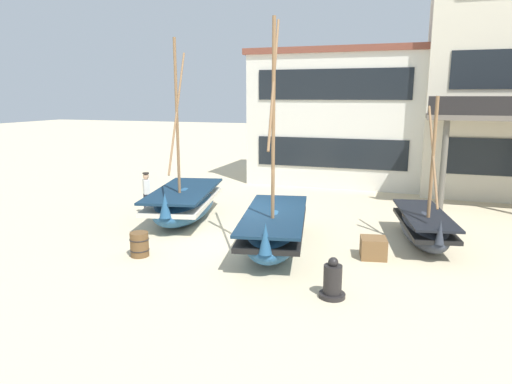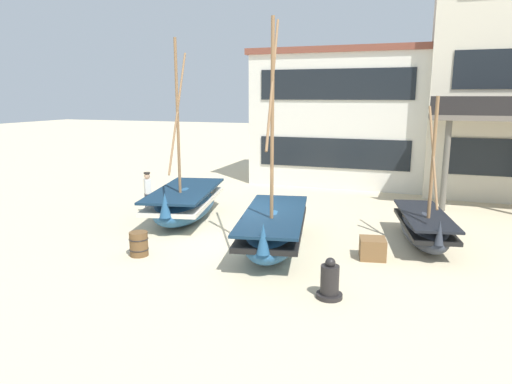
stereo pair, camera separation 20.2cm
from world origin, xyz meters
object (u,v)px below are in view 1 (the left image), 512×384
harbor_building_main (340,117)px  wooden_barrel (139,244)px  fishing_boat_near_left (424,226)px  fishing_boat_far_right (275,229)px  fishing_boat_centre_large (184,203)px  cargo_crate (373,248)px  capstan_winch (333,282)px  fisherman_by_hull (147,195)px

harbor_building_main → wooden_barrel: bearing=-103.6°
fishing_boat_near_left → fishing_boat_far_right: size_ratio=0.68×
fishing_boat_centre_large → fishing_boat_far_right: bearing=-27.5°
cargo_crate → harbor_building_main: (-2.87, 12.24, 3.10)m
wooden_barrel → cargo_crate: wooden_barrel is taller
wooden_barrel → fishing_boat_near_left: bearing=26.5°
harbor_building_main → capstan_winch: bearing=-81.7°
fishing_boat_near_left → fishing_boat_far_right: (-4.21, -1.99, 0.09)m
fishing_boat_far_right → cargo_crate: fishing_boat_far_right is taller
cargo_crate → fisherman_by_hull: bearing=167.0°
fishing_boat_centre_large → capstan_winch: 7.98m
fisherman_by_hull → wooden_barrel: (2.18, -3.94, -0.48)m
capstan_winch → harbor_building_main: 15.66m
fisherman_by_hull → capstan_winch: bearing=-32.1°
fisherman_by_hull → fishing_boat_centre_large: bearing=0.2°
cargo_crate → wooden_barrel: bearing=-162.6°
capstan_winch → cargo_crate: size_ratio=1.36×
capstan_winch → fishing_boat_far_right: bearing=128.0°
fishing_boat_far_right → wooden_barrel: size_ratio=9.45×
fishing_boat_near_left → wooden_barrel: 8.57m
capstan_winch → fishing_boat_near_left: bearing=67.3°
fishing_boat_centre_large → wooden_barrel: bearing=-81.2°
capstan_winch → wooden_barrel: size_ratio=1.37×
fishing_boat_near_left → cargo_crate: fishing_boat_near_left is taller
fisherman_by_hull → capstan_winch: fisherman_by_hull is taller
wooden_barrel → fishing_boat_far_right: bearing=27.8°
fishing_boat_centre_large → fisherman_by_hull: fishing_boat_centre_large is taller
fisherman_by_hull → harbor_building_main: 12.00m
fishing_boat_near_left → fisherman_by_hull: 9.85m
cargo_crate → fishing_boat_near_left: bearing=53.7°
wooden_barrel → cargo_crate: bearing=17.4°
fishing_boat_far_right → harbor_building_main: harbor_building_main is taller
fisherman_by_hull → harbor_building_main: size_ratio=0.19×
fishing_boat_centre_large → capstan_winch: (6.27, -4.93, -0.26)m
capstan_winch → cargo_crate: capstan_winch is taller
fisherman_by_hull → cargo_crate: (8.50, -1.96, -0.54)m
fishing_boat_centre_large → capstan_winch: size_ratio=6.68×
fishing_boat_far_right → fishing_boat_near_left: bearing=25.4°
wooden_barrel → harbor_building_main: bearing=76.4°
cargo_crate → harbor_building_main: bearing=103.2°
capstan_winch → cargo_crate: 3.04m
fishing_boat_centre_large → fishing_boat_far_right: size_ratio=0.96×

